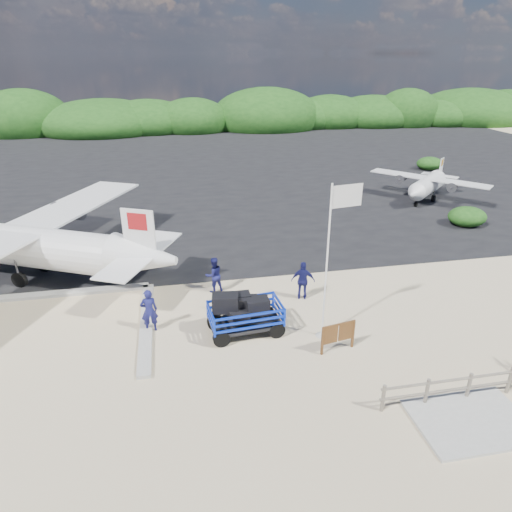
{
  "coord_description": "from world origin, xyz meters",
  "views": [
    {
      "loc": [
        -3.07,
        -15.32,
        10.43
      ],
      "look_at": [
        0.54,
        3.39,
        1.95
      ],
      "focal_mm": 32.0,
      "sensor_mm": 36.0,
      "label": 1
    }
  ],
  "objects_px": {
    "aircraft_large": "(311,173)",
    "signboard": "(337,351)",
    "crew_a": "(149,311)",
    "crew_b": "(214,275)",
    "flagpole": "(322,335)",
    "crew_c": "(303,281)",
    "baggage_cart": "(246,333)",
    "aircraft_small": "(68,176)"
  },
  "relations": [
    {
      "from": "signboard",
      "to": "crew_c",
      "type": "bearing_deg",
      "value": 81.56
    },
    {
      "from": "crew_b",
      "to": "aircraft_large",
      "type": "bearing_deg",
      "value": -136.28
    },
    {
      "from": "aircraft_large",
      "to": "signboard",
      "type": "bearing_deg",
      "value": 100.5
    },
    {
      "from": "flagpole",
      "to": "crew_a",
      "type": "height_order",
      "value": "flagpole"
    },
    {
      "from": "aircraft_small",
      "to": "crew_a",
      "type": "bearing_deg",
      "value": 64.24
    },
    {
      "from": "baggage_cart",
      "to": "crew_a",
      "type": "xyz_separation_m",
      "value": [
        -3.79,
        0.93,
        0.94
      ]
    },
    {
      "from": "baggage_cart",
      "to": "crew_b",
      "type": "bearing_deg",
      "value": 97.76
    },
    {
      "from": "flagpole",
      "to": "aircraft_large",
      "type": "height_order",
      "value": "flagpole"
    },
    {
      "from": "crew_c",
      "to": "aircraft_small",
      "type": "xyz_separation_m",
      "value": [
        -14.92,
        26.62,
        -0.92
      ]
    },
    {
      "from": "flagpole",
      "to": "signboard",
      "type": "height_order",
      "value": "flagpole"
    },
    {
      "from": "crew_b",
      "to": "crew_c",
      "type": "xyz_separation_m",
      "value": [
        3.94,
        -1.47,
        0.05
      ]
    },
    {
      "from": "crew_b",
      "to": "crew_c",
      "type": "distance_m",
      "value": 4.21
    },
    {
      "from": "signboard",
      "to": "crew_b",
      "type": "relative_size",
      "value": 0.86
    },
    {
      "from": "signboard",
      "to": "crew_c",
      "type": "distance_m",
      "value": 4.3
    },
    {
      "from": "crew_a",
      "to": "crew_b",
      "type": "height_order",
      "value": "crew_a"
    },
    {
      "from": "flagpole",
      "to": "signboard",
      "type": "xyz_separation_m",
      "value": [
        0.23,
        -1.1,
        0.0
      ]
    },
    {
      "from": "crew_a",
      "to": "aircraft_large",
      "type": "bearing_deg",
      "value": -127.81
    },
    {
      "from": "crew_a",
      "to": "aircraft_small",
      "type": "distance_m",
      "value": 29.18
    },
    {
      "from": "signboard",
      "to": "aircraft_small",
      "type": "xyz_separation_m",
      "value": [
        -15.08,
        30.82,
        0.0
      ]
    },
    {
      "from": "crew_c",
      "to": "crew_a",
      "type": "bearing_deg",
      "value": 28.91
    },
    {
      "from": "baggage_cart",
      "to": "crew_c",
      "type": "bearing_deg",
      "value": 32.25
    },
    {
      "from": "aircraft_large",
      "to": "aircraft_small",
      "type": "bearing_deg",
      "value": 17.46
    },
    {
      "from": "crew_c",
      "to": "flagpole",
      "type": "bearing_deg",
      "value": 105.8
    },
    {
      "from": "baggage_cart",
      "to": "aircraft_small",
      "type": "bearing_deg",
      "value": 107.25
    },
    {
      "from": "baggage_cart",
      "to": "crew_b",
      "type": "xyz_separation_m",
      "value": [
        -0.86,
        3.81,
        0.87
      ]
    },
    {
      "from": "flagpole",
      "to": "aircraft_large",
      "type": "relative_size",
      "value": 0.35
    },
    {
      "from": "signboard",
      "to": "crew_c",
      "type": "xyz_separation_m",
      "value": [
        -0.15,
        4.2,
        0.92
      ]
    },
    {
      "from": "baggage_cart",
      "to": "flagpole",
      "type": "xyz_separation_m",
      "value": [
        3.0,
        -0.75,
        0.0
      ]
    },
    {
      "from": "signboard",
      "to": "aircraft_small",
      "type": "height_order",
      "value": "aircraft_small"
    },
    {
      "from": "crew_c",
      "to": "aircraft_small",
      "type": "height_order",
      "value": "crew_c"
    },
    {
      "from": "baggage_cart",
      "to": "aircraft_large",
      "type": "relative_size",
      "value": 0.18
    },
    {
      "from": "flagpole",
      "to": "crew_a",
      "type": "bearing_deg",
      "value": 166.08
    },
    {
      "from": "crew_a",
      "to": "crew_b",
      "type": "distance_m",
      "value": 4.11
    },
    {
      "from": "crew_c",
      "to": "aircraft_large",
      "type": "xyz_separation_m",
      "value": [
        7.68,
        23.31,
        -0.92
      ]
    },
    {
      "from": "flagpole",
      "to": "crew_b",
      "type": "height_order",
      "value": "flagpole"
    },
    {
      "from": "crew_c",
      "to": "baggage_cart",
      "type": "bearing_deg",
      "value": 54.51
    },
    {
      "from": "signboard",
      "to": "crew_c",
      "type": "relative_size",
      "value": 0.82
    },
    {
      "from": "crew_b",
      "to": "aircraft_large",
      "type": "relative_size",
      "value": 0.1
    },
    {
      "from": "crew_b",
      "to": "crew_c",
      "type": "height_order",
      "value": "crew_c"
    },
    {
      "from": "signboard",
      "to": "aircraft_large",
      "type": "xyz_separation_m",
      "value": [
        7.53,
        27.51,
        0.0
      ]
    },
    {
      "from": "aircraft_large",
      "to": "crew_b",
      "type": "bearing_deg",
      "value": 87.78
    },
    {
      "from": "flagpole",
      "to": "crew_c",
      "type": "bearing_deg",
      "value": 88.52
    }
  ]
}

